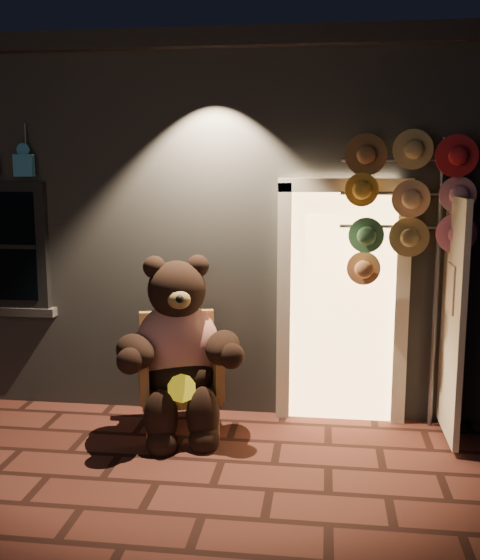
# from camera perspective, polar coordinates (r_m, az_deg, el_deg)

# --- Properties ---
(ground) EXTENTS (60.00, 60.00, 0.00)m
(ground) POSITION_cam_1_polar(r_m,az_deg,el_deg) (5.06, -7.27, -17.09)
(ground) COLOR #562921
(ground) RESTS_ON ground
(shop_building) EXTENTS (7.30, 5.95, 3.51)m
(shop_building) POSITION_cam_1_polar(r_m,az_deg,el_deg) (8.45, -0.63, 6.05)
(shop_building) COLOR slate
(shop_building) RESTS_ON ground
(wicker_armchair) EXTENTS (0.84, 0.80, 1.01)m
(wicker_armchair) POSITION_cam_1_polar(r_m,az_deg,el_deg) (5.83, -5.32, -8.00)
(wicker_armchair) COLOR #A1683E
(wicker_armchair) RESTS_ON ground
(teddy_bear) EXTENTS (1.11, 1.02, 1.60)m
(teddy_bear) POSITION_cam_1_polar(r_m,az_deg,el_deg) (5.64, -5.40, -6.12)
(teddy_bear) COLOR red
(teddy_bear) RESTS_ON ground
(hat_rack) EXTENTS (1.48, 0.22, 2.55)m
(hat_rack) POSITION_cam_1_polar(r_m,az_deg,el_deg) (5.71, 15.94, 6.50)
(hat_rack) COLOR #59595E
(hat_rack) RESTS_ON ground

